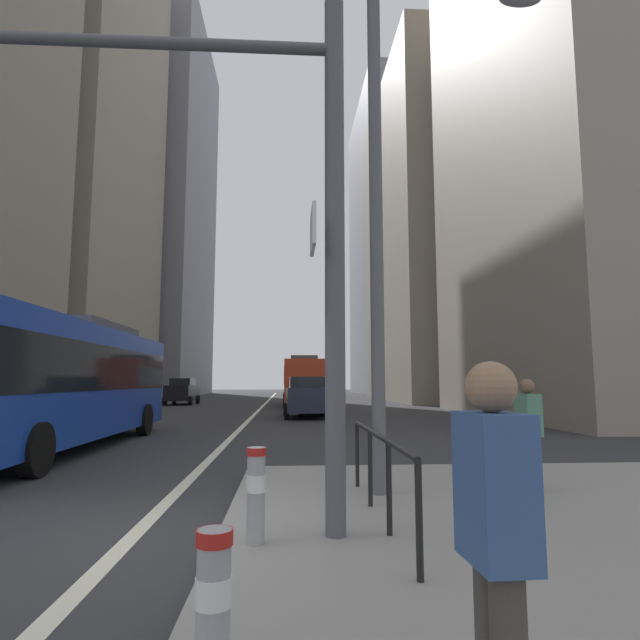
% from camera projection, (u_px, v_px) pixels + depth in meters
% --- Properties ---
extents(ground_plane, '(160.00, 160.00, 0.00)m').
position_uv_depth(ground_plane, '(253.00, 417.00, 25.54)').
color(ground_plane, '#303033').
extents(lane_centre_line, '(0.20, 80.00, 0.01)m').
position_uv_depth(lane_centre_line, '(262.00, 406.00, 35.45)').
color(lane_centre_line, beige).
rests_on(lane_centre_line, ground).
extents(office_tower_left_mid, '(10.39, 18.36, 53.78)m').
position_uv_depth(office_tower_left_mid, '(78.00, 78.00, 43.28)').
color(office_tower_left_mid, gray).
rests_on(office_tower_left_mid, ground).
extents(office_tower_left_far, '(13.51, 22.73, 47.06)m').
position_uv_depth(office_tower_left_far, '(150.00, 209.00, 66.03)').
color(office_tower_left_far, gray).
rests_on(office_tower_left_far, ground).
extents(office_tower_right_near, '(11.11, 17.00, 35.99)m').
position_uv_depth(office_tower_right_near, '(582.00, 68.00, 27.11)').
color(office_tower_right_near, gray).
rests_on(office_tower_right_near, ground).
extents(office_tower_right_mid, '(12.81, 21.33, 30.76)m').
position_uv_depth(office_tower_right_mid, '(448.00, 238.00, 49.78)').
color(office_tower_right_mid, gray).
rests_on(office_tower_right_mid, ground).
extents(office_tower_right_far, '(10.33, 23.44, 42.46)m').
position_uv_depth(office_tower_right_far, '(395.00, 245.00, 74.91)').
color(office_tower_right_far, gray).
rests_on(office_tower_right_far, ground).
extents(city_bus_blue_oncoming, '(2.73, 11.47, 3.40)m').
position_uv_depth(city_bus_blue_oncoming, '(60.00, 377.00, 13.17)').
color(city_bus_blue_oncoming, '#14389E').
rests_on(city_bus_blue_oncoming, ground).
extents(city_bus_red_receding, '(2.83, 10.63, 3.40)m').
position_uv_depth(city_bus_red_receding, '(304.00, 380.00, 36.74)').
color(city_bus_red_receding, red).
rests_on(city_bus_red_receding, ground).
extents(city_bus_red_distant, '(2.85, 10.99, 3.40)m').
position_uv_depth(city_bus_red_distant, '(301.00, 380.00, 59.00)').
color(city_bus_red_distant, '#198456').
rests_on(city_bus_red_distant, ground).
extents(car_oncoming_mid, '(2.12, 4.19, 1.94)m').
position_uv_depth(car_oncoming_mid, '(182.00, 391.00, 38.69)').
color(car_oncoming_mid, black).
rests_on(car_oncoming_mid, ground).
extents(car_receding_near, '(2.11, 4.16, 1.94)m').
position_uv_depth(car_receding_near, '(305.00, 397.00, 24.81)').
color(car_receding_near, '#232838').
rests_on(car_receding_near, ground).
extents(car_receding_far, '(2.06, 4.45, 1.94)m').
position_uv_depth(car_receding_far, '(318.00, 395.00, 27.10)').
color(car_receding_far, silver).
rests_on(car_receding_far, ground).
extents(traffic_signal_gantry, '(6.18, 0.65, 6.00)m').
position_uv_depth(traffic_signal_gantry, '(148.00, 164.00, 5.69)').
color(traffic_signal_gantry, '#515156').
rests_on(traffic_signal_gantry, median_island).
extents(street_lamp_post, '(5.50, 0.32, 8.00)m').
position_uv_depth(street_lamp_post, '(375.00, 149.00, 7.94)').
color(street_lamp_post, '#56565B').
rests_on(street_lamp_post, median_island).
extents(bollard_left, '(0.20, 0.20, 0.82)m').
position_uv_depth(bollard_left, '(213.00, 602.00, 2.69)').
color(bollard_left, '#99999E').
rests_on(bollard_left, median_island).
extents(bollard_right, '(0.20, 0.20, 0.93)m').
position_uv_depth(bollard_right, '(256.00, 490.00, 5.18)').
color(bollard_right, '#99999E').
rests_on(bollard_right, median_island).
extents(pedestrian_railing, '(0.06, 3.84, 0.98)m').
position_uv_depth(pedestrian_railing, '(378.00, 456.00, 6.10)').
color(pedestrian_railing, black).
rests_on(pedestrian_railing, median_island).
extents(pedestrian_waiting, '(0.25, 0.39, 1.68)m').
position_uv_depth(pedestrian_waiting, '(497.00, 537.00, 2.22)').
color(pedestrian_waiting, '#423D38').
rests_on(pedestrian_waiting, median_island).
extents(pedestrian_walking, '(0.28, 0.40, 1.62)m').
position_uv_depth(pedestrian_walking, '(529.00, 429.00, 7.61)').
color(pedestrian_walking, black).
rests_on(pedestrian_walking, median_island).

